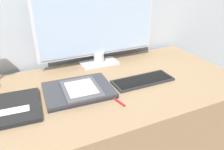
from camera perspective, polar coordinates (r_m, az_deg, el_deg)
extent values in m
cube|color=#997A56|center=(1.25, -0.45, -17.60)|extent=(1.28, 0.66, 0.75)
cube|color=silver|center=(1.25, -3.40, 3.22)|extent=(0.21, 0.11, 0.01)
cylinder|color=silver|center=(1.24, -3.44, 4.70)|extent=(0.06, 0.06, 0.06)
cube|color=silver|center=(1.18, -3.85, 15.11)|extent=(0.66, 0.01, 0.42)
cube|color=#ADC6E5|center=(1.17, -3.70, 15.04)|extent=(0.64, 0.01, 0.40)
cube|color=#282828|center=(1.06, 8.04, -1.42)|extent=(0.30, 0.11, 0.01)
cube|color=black|center=(1.06, 8.15, -1.14)|extent=(0.28, 0.09, 0.00)
cube|color=#232328|center=(0.98, -8.78, -4.19)|extent=(0.30, 0.24, 0.01)
cube|color=#333338|center=(0.97, -8.82, -3.65)|extent=(0.30, 0.24, 0.01)
cube|color=#4C4C51|center=(0.95, -8.06, -3.55)|extent=(0.16, 0.20, 0.01)
cube|color=silver|center=(0.95, -8.08, -3.29)|extent=(0.13, 0.15, 0.00)
cube|color=black|center=(0.93, -24.15, -7.76)|extent=(0.21, 0.25, 0.02)
cube|color=silver|center=(0.90, -24.14, -8.45)|extent=(0.11, 0.05, 0.00)
cylinder|color=maroon|center=(0.92, 0.43, -5.98)|extent=(0.04, 0.14, 0.01)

